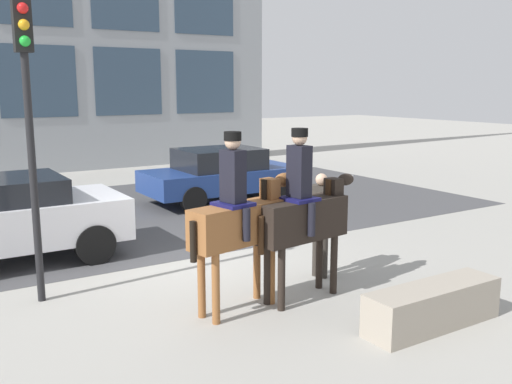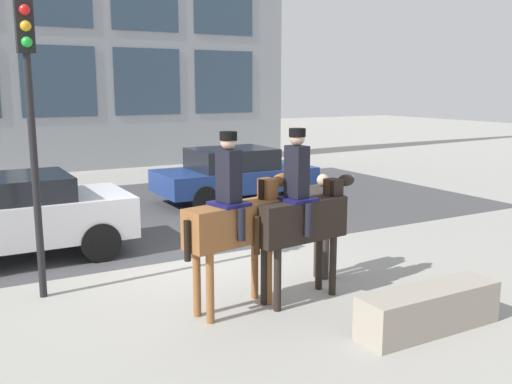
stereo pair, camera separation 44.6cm
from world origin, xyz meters
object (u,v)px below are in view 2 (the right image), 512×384
(mounted_horse_companion, at_px, (302,215))
(planter_ledge, at_px, (429,309))
(street_car_near_lane, at_px, (19,215))
(pedestrian_bystander, at_px, (322,217))
(traffic_light, at_px, (30,105))
(street_car_far_lane, at_px, (234,174))
(mounted_horse_lead, at_px, (235,219))

(mounted_horse_companion, distance_m, planter_ledge, 2.20)
(mounted_horse_companion, xyz_separation_m, street_car_near_lane, (-3.38, 4.28, -0.47))
(pedestrian_bystander, height_order, street_car_near_lane, pedestrian_bystander)
(pedestrian_bystander, height_order, traffic_light, traffic_light)
(pedestrian_bystander, distance_m, street_car_far_lane, 6.74)
(mounted_horse_lead, distance_m, street_car_near_lane, 4.80)
(planter_ledge, bearing_deg, mounted_horse_companion, 115.64)
(mounted_horse_lead, bearing_deg, street_car_near_lane, 107.94)
(mounted_horse_companion, xyz_separation_m, pedestrian_bystander, (0.83, 0.63, -0.26))
(street_car_near_lane, height_order, street_car_far_lane, street_car_near_lane)
(mounted_horse_companion, distance_m, street_car_near_lane, 5.47)
(mounted_horse_companion, xyz_separation_m, traffic_light, (-3.37, 1.99, 1.59))
(traffic_light, bearing_deg, mounted_horse_companion, -30.53)
(street_car_near_lane, distance_m, street_car_far_lane, 6.58)
(mounted_horse_companion, distance_m, pedestrian_bystander, 1.07)
(street_car_near_lane, bearing_deg, mounted_horse_lead, -60.62)
(street_car_near_lane, distance_m, planter_ledge, 7.39)
(mounted_horse_lead, xyz_separation_m, street_car_far_lane, (3.58, 7.02, -0.56))
(pedestrian_bystander, relative_size, street_car_near_lane, 0.45)
(mounted_horse_lead, xyz_separation_m, planter_ledge, (1.88, -1.88, -1.05))
(street_car_near_lane, height_order, traffic_light, traffic_light)
(traffic_light, relative_size, planter_ledge, 2.09)
(mounted_horse_lead, xyz_separation_m, traffic_light, (-2.34, 1.87, 1.55))
(street_car_near_lane, relative_size, street_car_far_lane, 0.90)
(mounted_horse_companion, height_order, pedestrian_bystander, mounted_horse_companion)
(mounted_horse_lead, bearing_deg, traffic_light, 129.91)
(traffic_light, bearing_deg, street_car_near_lane, 90.18)
(mounted_horse_companion, bearing_deg, pedestrian_bystander, 29.82)
(pedestrian_bystander, height_order, street_car_far_lane, pedestrian_bystander)
(traffic_light, bearing_deg, street_car_far_lane, 41.07)
(mounted_horse_lead, relative_size, traffic_light, 0.59)
(mounted_horse_companion, xyz_separation_m, planter_ledge, (0.84, -1.76, -1.02))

